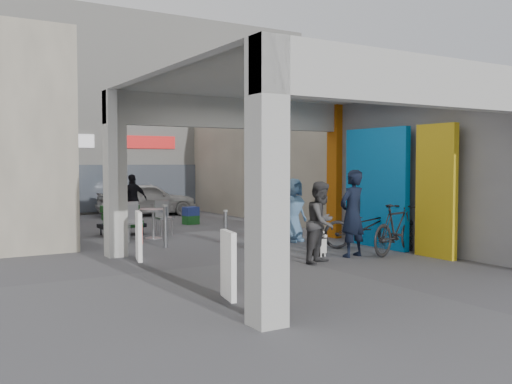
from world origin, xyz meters
TOP-DOWN VIEW (x-y plane):
  - ground at (0.00, 0.00)m, footprint 90.00×90.00m
  - arcade_canopy at (0.54, -0.82)m, footprint 6.40×6.45m
  - far_building at (-0.00, 13.99)m, footprint 18.00×4.08m
  - plaza_bldg_left at (-4.50, 7.50)m, footprint 2.00×9.00m
  - plaza_bldg_right at (4.50, 7.50)m, footprint 2.00×9.00m
  - bollard_left at (-1.64, 2.60)m, footprint 0.09×0.09m
  - bollard_center at (-0.15, 2.41)m, footprint 0.09×0.09m
  - bollard_right at (1.66, 2.33)m, footprint 0.09×0.09m
  - advert_board_near at (-2.75, -2.55)m, footprint 0.19×0.55m
  - advert_board_far at (-2.75, 1.28)m, footprint 0.21×0.55m
  - cafe_set at (-1.41, 4.58)m, footprint 1.55×1.25m
  - produce_stand at (-1.75, 5.48)m, footprint 1.22×0.66m
  - crate_stack at (1.00, 6.93)m, footprint 0.50×0.42m
  - border_collie at (0.73, -0.20)m, footprint 0.21×0.42m
  - man_with_dog at (1.26, -0.63)m, footprint 0.74×0.55m
  - man_back_turned at (0.26, -0.87)m, footprint 0.98×0.90m
  - man_elderly at (1.52, 1.91)m, footprint 0.89×0.71m
  - man_crates at (-0.60, 7.88)m, footprint 0.97×0.46m
  - bicycle_front at (2.30, 0.15)m, footprint 2.04×1.45m
  - bicycle_rear at (2.30, -0.88)m, footprint 1.91×1.00m
  - white_van at (0.87, 10.58)m, footprint 3.77×1.79m

SIDE VIEW (x-z plane):
  - ground at x=0.00m, z-range 0.00..0.00m
  - border_collie at x=0.73m, z-range -0.06..0.52m
  - crate_stack at x=1.00m, z-range 0.00..0.56m
  - produce_stand at x=-1.75m, z-range -0.08..0.72m
  - cafe_set at x=-1.41m, z-range -0.14..0.80m
  - bollard_center at x=-0.15m, z-range 0.00..0.82m
  - bollard_right at x=1.66m, z-range 0.00..0.96m
  - bollard_left at x=-1.64m, z-range 0.00..0.99m
  - advert_board_near at x=-2.75m, z-range 0.01..1.01m
  - advert_board_far at x=-2.75m, z-range 0.01..1.01m
  - bicycle_front at x=2.30m, z-range 0.00..1.02m
  - bicycle_rear at x=2.30m, z-range 0.00..1.11m
  - white_van at x=0.87m, z-range 0.00..1.24m
  - man_elderly at x=1.52m, z-range 0.00..1.60m
  - man_crates at x=-0.60m, z-range 0.00..1.62m
  - man_back_turned at x=0.26m, z-range 0.00..1.62m
  - man_with_dog at x=1.26m, z-range 0.00..1.84m
  - arcade_canopy at x=0.54m, z-range -0.90..5.50m
  - plaza_bldg_left at x=-4.50m, z-range 0.00..5.00m
  - plaza_bldg_right at x=4.50m, z-range 0.00..5.00m
  - far_building at x=0.00m, z-range -0.01..7.99m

